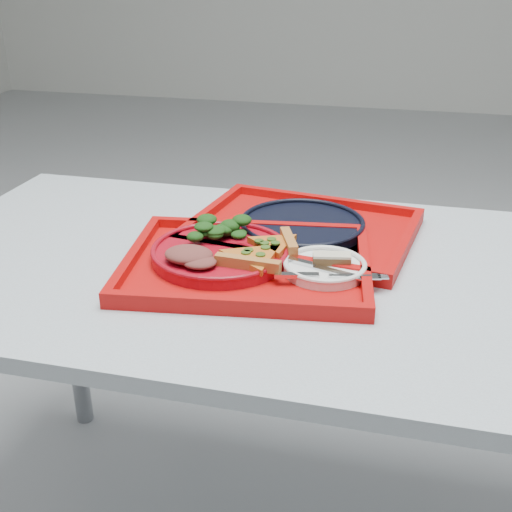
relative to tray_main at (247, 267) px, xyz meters
name	(u,v)px	position (x,y,z in m)	size (l,w,h in m)	color
table	(308,303)	(0.11, 0.03, -0.08)	(1.60, 0.80, 0.75)	#97A0AA
tray_main	(247,267)	(0.00, 0.00, 0.00)	(0.45, 0.35, 0.01)	#B20A09
tray_far	(302,232)	(0.07, 0.19, 0.00)	(0.45, 0.35, 0.01)	#B20A09
dinner_plate	(220,254)	(-0.05, 0.01, 0.02)	(0.26, 0.26, 0.02)	#9F0A18
side_plate	(325,269)	(0.14, 0.00, 0.01)	(0.15, 0.15, 0.01)	white
navy_plate	(302,226)	(0.07, 0.19, 0.01)	(0.26, 0.26, 0.02)	black
pizza_slice_a	(254,255)	(0.02, -0.02, 0.03)	(0.14, 0.12, 0.02)	gold
pizza_slice_b	(274,242)	(0.04, 0.05, 0.03)	(0.11, 0.10, 0.02)	gold
salad_heap	(222,228)	(-0.07, 0.06, 0.05)	(0.10, 0.09, 0.05)	black
meat_portion	(189,255)	(-0.10, -0.05, 0.04)	(0.09, 0.07, 0.03)	brown
dessert_bar	(332,259)	(0.16, 0.01, 0.03)	(0.07, 0.04, 0.02)	#51341B
knife	(322,267)	(0.14, -0.02, 0.02)	(0.18, 0.02, 0.01)	silver
fork	(328,275)	(0.16, -0.05, 0.02)	(0.18, 0.02, 0.01)	silver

